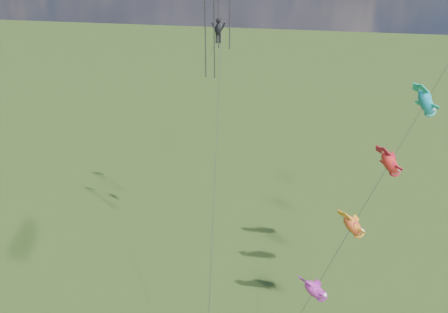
# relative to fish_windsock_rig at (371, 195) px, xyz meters

# --- Properties ---
(fish_windsock_rig) EXTENTS (10.01, 12.58, 17.74)m
(fish_windsock_rig) POSITION_rel_fish_windsock_rig_xyz_m (0.00, 0.00, 0.00)
(fish_windsock_rig) COLOR brown
(fish_windsock_rig) RESTS_ON ground
(parafoil_rig) EXTENTS (3.98, 17.24, 24.65)m
(parafoil_rig) POSITION_rel_fish_windsock_rig_xyz_m (-10.59, 4.35, 9.42)
(parafoil_rig) COLOR brown
(parafoil_rig) RESTS_ON ground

